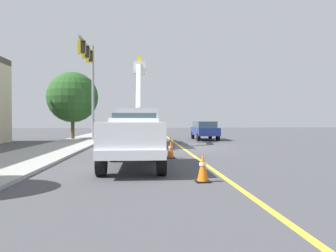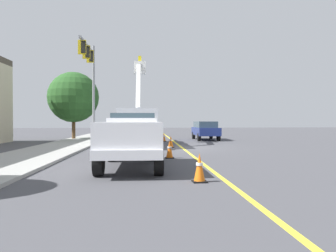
{
  "view_description": "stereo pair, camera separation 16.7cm",
  "coord_description": "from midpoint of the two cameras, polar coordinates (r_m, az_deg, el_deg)",
  "views": [
    {
      "loc": [
        -20.24,
        3.27,
        1.74
      ],
      "look_at": [
        0.85,
        0.83,
        1.4
      ],
      "focal_mm": 34.02,
      "sensor_mm": 36.0,
      "label": 1
    },
    {
      "loc": [
        -20.26,
        3.1,
        1.74
      ],
      "look_at": [
        0.85,
        0.83,
        1.4
      ],
      "focal_mm": 34.02,
      "sensor_mm": 36.0,
      "label": 2
    }
  ],
  "objects": [
    {
      "name": "ground",
      "position": [
        20.57,
        2.8,
        -3.94
      ],
      "size": [
        120.0,
        120.0,
        0.0
      ],
      "primitive_type": "plane",
      "color": "#47474C"
    },
    {
      "name": "sidewalk_far_side",
      "position": [
        21.15,
        -18.79,
        -3.69
      ],
      "size": [
        60.1,
        6.04,
        0.12
      ],
      "primitive_type": "cube",
      "rotation": [
        0.0,
        0.0,
        -0.04
      ],
      "color": "#9E9E99",
      "rests_on": "ground"
    },
    {
      "name": "lane_centre_stripe",
      "position": [
        20.57,
        2.8,
        -3.92
      ],
      "size": [
        49.97,
        2.2,
        0.01
      ],
      "primitive_type": "cube",
      "rotation": [
        0.0,
        0.0,
        -0.04
      ],
      "color": "yellow",
      "rests_on": "ground"
    },
    {
      "name": "utility_bucket_truck",
      "position": [
        22.9,
        -5.02,
        0.59
      ],
      "size": [
        8.29,
        2.86,
        6.77
      ],
      "color": "white",
      "rests_on": "ground"
    },
    {
      "name": "service_pickup_truck",
      "position": [
        11.93,
        -6.15,
        -2.07
      ],
      "size": [
        5.68,
        2.37,
        2.06
      ],
      "color": "white",
      "rests_on": "ground"
    },
    {
      "name": "passing_minivan",
      "position": [
        29.49,
        6.85,
        -0.58
      ],
      "size": [
        4.87,
        2.11,
        1.69
      ],
      "color": "navy",
      "rests_on": "ground"
    },
    {
      "name": "traffic_cone_leading",
      "position": [
        9.16,
        6.18,
        -7.45
      ],
      "size": [
        0.4,
        0.4,
        0.83
      ],
      "color": "black",
      "rests_on": "ground"
    },
    {
      "name": "traffic_cone_mid_front",
      "position": [
        14.88,
        0.6,
        -4.25
      ],
      "size": [
        0.4,
        0.4,
        0.81
      ],
      "color": "black",
      "rests_on": "ground"
    },
    {
      "name": "traffic_cone_mid_rear",
      "position": [
        20.84,
        0.75,
        -2.81
      ],
      "size": [
        0.4,
        0.4,
        0.78
      ],
      "color": "black",
      "rests_on": "ground"
    },
    {
      "name": "traffic_cone_trailing",
      "position": [
        26.91,
        -0.57,
        -2.0
      ],
      "size": [
        0.4,
        0.4,
        0.75
      ],
      "color": "black",
      "rests_on": "ground"
    },
    {
      "name": "traffic_signal_mast",
      "position": [
        26.51,
        -13.6,
        9.62
      ],
      "size": [
        5.69,
        0.69,
        8.14
      ],
      "color": "gray",
      "rests_on": "ground"
    },
    {
      "name": "street_tree_right",
      "position": [
        30.53,
        -16.42,
        4.96
      ],
      "size": [
        4.62,
        4.62,
        6.23
      ],
      "color": "brown",
      "rests_on": "ground"
    }
  ]
}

